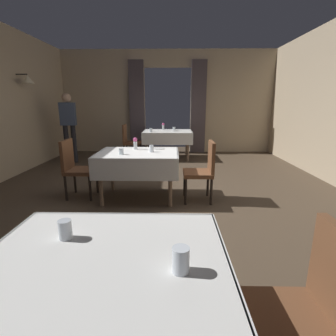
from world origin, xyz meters
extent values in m
plane|color=#4C3D2D|center=(0.00, 0.00, 0.00)|extent=(10.08, 10.08, 0.00)
cylinder|color=black|center=(-3.02, 1.80, 2.07)|extent=(0.24, 0.02, 0.02)
cone|color=beige|center=(-2.90, 1.80, 1.97)|extent=(0.26, 0.26, 0.18)
cube|color=tan|center=(-1.95, 4.20, 1.50)|extent=(2.50, 0.12, 3.00)
cube|color=tan|center=(1.95, 4.20, 1.50)|extent=(2.50, 0.12, 3.00)
cube|color=tan|center=(0.00, 4.20, 2.75)|extent=(1.40, 0.12, 0.50)
cube|color=#4C4247|center=(-0.92, 4.06, 1.35)|extent=(0.44, 0.14, 2.69)
cube|color=#4C4247|center=(0.92, 4.06, 1.35)|extent=(0.44, 0.14, 2.69)
cylinder|color=#7A604C|center=(-0.67, -2.31, 0.35)|extent=(0.06, 0.06, 0.71)
cylinder|color=#7A604C|center=(0.34, -2.31, 0.35)|extent=(0.06, 0.06, 0.71)
cube|color=#7A604C|center=(-0.17, -2.69, 0.72)|extent=(1.17, 0.93, 0.03)
cube|color=white|center=(-0.17, -2.69, 0.74)|extent=(1.23, 0.99, 0.01)
cube|color=white|center=(-0.17, -2.20, 0.58)|extent=(1.23, 0.02, 0.34)
cube|color=white|center=(0.45, -2.69, 0.58)|extent=(0.02, 0.99, 0.34)
cylinder|color=#7A604C|center=(-0.88, -0.30, 0.35)|extent=(0.06, 0.06, 0.71)
cylinder|color=#7A604C|center=(0.13, -0.30, 0.35)|extent=(0.06, 0.06, 0.71)
cylinder|color=#7A604C|center=(-0.88, 0.42, 0.35)|extent=(0.06, 0.06, 0.71)
cylinder|color=#7A604C|center=(0.13, 0.42, 0.35)|extent=(0.06, 0.06, 0.71)
cube|color=#7A604C|center=(-0.37, 0.06, 0.72)|extent=(1.17, 0.88, 0.03)
cube|color=white|center=(-0.37, 0.06, 0.74)|extent=(1.23, 0.94, 0.01)
cube|color=white|center=(-0.37, -0.41, 0.59)|extent=(1.23, 0.02, 0.32)
cube|color=white|center=(-0.37, 0.53, 0.59)|extent=(1.23, 0.02, 0.32)
cube|color=white|center=(-0.99, 0.06, 0.59)|extent=(0.02, 0.94, 0.32)
cube|color=white|center=(0.24, 0.06, 0.59)|extent=(0.02, 0.94, 0.32)
cylinder|color=#7A604C|center=(-0.52, 2.77, 0.35)|extent=(0.06, 0.06, 0.71)
cylinder|color=#7A604C|center=(0.56, 2.77, 0.35)|extent=(0.06, 0.06, 0.71)
cylinder|color=#7A604C|center=(-0.52, 3.53, 0.35)|extent=(0.06, 0.06, 0.71)
cylinder|color=#7A604C|center=(0.56, 3.53, 0.35)|extent=(0.06, 0.06, 0.71)
cube|color=#7A604C|center=(0.02, 3.15, 0.72)|extent=(1.24, 0.92, 0.03)
cube|color=white|center=(0.02, 3.15, 0.74)|extent=(1.30, 0.98, 0.01)
cube|color=white|center=(0.02, 2.66, 0.60)|extent=(1.30, 0.02, 0.30)
cube|color=white|center=(0.02, 3.64, 0.60)|extent=(1.30, 0.02, 0.30)
cube|color=white|center=(-0.63, 3.15, 0.60)|extent=(0.02, 0.98, 0.30)
cube|color=white|center=(0.67, 3.15, 0.60)|extent=(0.02, 0.98, 0.30)
cylinder|color=black|center=(0.57, -2.58, 0.21)|extent=(0.04, 0.04, 0.42)
cylinder|color=black|center=(0.95, -2.58, 0.21)|extent=(0.04, 0.04, 0.42)
cube|color=brown|center=(0.76, -2.77, 0.43)|extent=(0.44, 0.44, 0.06)
cylinder|color=black|center=(-0.90, -2.44, 0.21)|extent=(0.04, 0.04, 0.42)
cylinder|color=black|center=(-1.11, 0.29, 0.21)|extent=(0.04, 0.04, 0.42)
cylinder|color=black|center=(-1.11, -0.09, 0.21)|extent=(0.04, 0.04, 0.42)
cylinder|color=black|center=(-1.49, 0.29, 0.21)|extent=(0.04, 0.04, 0.42)
cylinder|color=black|center=(-1.49, -0.09, 0.21)|extent=(0.04, 0.04, 0.42)
cube|color=brown|center=(-1.30, 0.10, 0.43)|extent=(0.44, 0.44, 0.06)
cube|color=brown|center=(-1.50, 0.10, 0.69)|extent=(0.05, 0.42, 0.48)
cylinder|color=black|center=(0.36, -0.20, 0.21)|extent=(0.04, 0.04, 0.42)
cylinder|color=black|center=(0.36, 0.18, 0.21)|extent=(0.04, 0.04, 0.42)
cylinder|color=black|center=(0.74, -0.20, 0.21)|extent=(0.04, 0.04, 0.42)
cylinder|color=black|center=(0.74, 0.18, 0.21)|extent=(0.04, 0.04, 0.42)
cube|color=brown|center=(0.55, -0.01, 0.43)|extent=(0.44, 0.44, 0.06)
cube|color=brown|center=(0.75, -0.01, 0.69)|extent=(0.05, 0.42, 0.48)
cylinder|color=black|center=(-0.75, 3.24, 0.21)|extent=(0.04, 0.04, 0.42)
cylinder|color=black|center=(-0.75, 2.86, 0.21)|extent=(0.04, 0.04, 0.42)
cylinder|color=black|center=(-1.13, 3.24, 0.21)|extent=(0.04, 0.04, 0.42)
cylinder|color=black|center=(-1.13, 2.86, 0.21)|extent=(0.04, 0.04, 0.42)
cube|color=brown|center=(-0.94, 3.05, 0.43)|extent=(0.44, 0.44, 0.06)
cube|color=brown|center=(-1.14, 3.05, 0.69)|extent=(0.05, 0.42, 0.48)
cylinder|color=silver|center=(-0.43, -2.54, 0.80)|extent=(0.07, 0.07, 0.11)
cylinder|color=silver|center=(0.21, -2.82, 0.81)|extent=(0.08, 0.08, 0.12)
cylinder|color=silver|center=(-0.45, 0.31, 0.81)|extent=(0.06, 0.06, 0.13)
sphere|color=#D84C8C|center=(-0.45, 0.31, 0.91)|extent=(0.07, 0.07, 0.07)
cylinder|color=silver|center=(-0.59, -0.13, 0.79)|extent=(0.07, 0.07, 0.09)
cylinder|color=silver|center=(-0.16, 0.08, 0.80)|extent=(0.06, 0.06, 0.11)
cylinder|color=white|center=(-0.08, 0.36, 0.76)|extent=(0.23, 0.23, 0.01)
cylinder|color=silver|center=(-0.11, 3.40, 0.82)|extent=(0.06, 0.06, 0.13)
sphere|color=#D84C8C|center=(-0.11, 3.40, 0.91)|extent=(0.07, 0.07, 0.07)
cylinder|color=white|center=(0.21, 3.16, 0.76)|extent=(0.22, 0.22, 0.01)
cylinder|color=silver|center=(0.20, 3.43, 0.79)|extent=(0.08, 0.08, 0.08)
cylinder|color=silver|center=(-0.41, 2.89, 0.80)|extent=(0.08, 0.08, 0.10)
cylinder|color=black|center=(-2.52, 2.55, 0.47)|extent=(0.12, 0.12, 0.95)
cylinder|color=black|center=(-2.34, 2.58, 0.47)|extent=(0.12, 0.12, 0.95)
cube|color=#3F4C66|center=(-2.43, 2.57, 1.23)|extent=(0.39, 0.28, 0.55)
sphere|color=tan|center=(-2.43, 2.57, 1.61)|extent=(0.22, 0.22, 0.22)
camera|label=1|loc=(0.17, -3.82, 1.49)|focal=27.36mm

